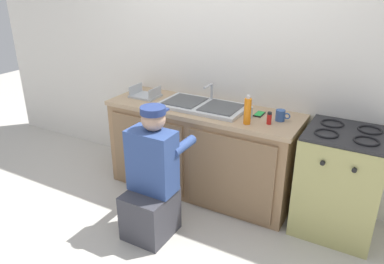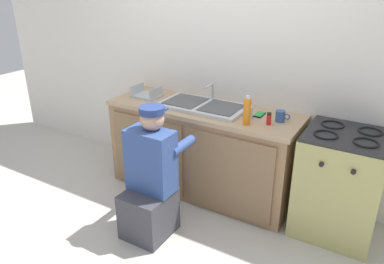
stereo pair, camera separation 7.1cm
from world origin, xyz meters
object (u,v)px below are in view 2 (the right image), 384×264
plumber_person (150,183)px  cell_phone (260,115)px  dish_rack_tray (147,94)px  stove_range (339,184)px  soap_bottle_orange (247,111)px  coffee_mug (281,116)px  spice_bottle_red (269,119)px  sink_double_basin (203,105)px  water_glass (249,113)px

plumber_person → cell_phone: 1.13m
cell_phone → dish_rack_tray: 1.19m
stove_range → soap_bottle_orange: soap_bottle_orange is taller
soap_bottle_orange → coffee_mug: 0.31m
spice_bottle_red → cell_phone: bearing=130.3°
stove_range → dish_rack_tray: 1.99m
plumber_person → dish_rack_tray: plumber_person is taller
cell_phone → soap_bottle_orange: bearing=-93.8°
sink_double_basin → plumber_person: bearing=-92.6°
soap_bottle_orange → cell_phone: soap_bottle_orange is taller
dish_rack_tray → stove_range: bearing=-0.0°
soap_bottle_orange → dish_rack_tray: 1.19m
cell_phone → sink_double_basin: bearing=-172.1°
stove_range → plumber_person: 1.55m
coffee_mug → dish_rack_tray: dish_rack_tray is taller
stove_range → dish_rack_tray: bearing=180.0°
plumber_person → dish_rack_tray: 1.11m
stove_range → coffee_mug: 0.73m
coffee_mug → soap_bottle_orange: bearing=-137.2°
spice_bottle_red → dish_rack_tray: 1.33m
spice_bottle_red → sink_double_basin: bearing=171.9°
plumber_person → spice_bottle_red: plumber_person is taller
plumber_person → water_glass: size_ratio=11.04×
cell_phone → dish_rack_tray: bearing=-176.4°
water_glass → cell_phone: 0.13m
plumber_person → cell_phone: bearing=57.2°
coffee_mug → cell_phone: size_ratio=0.90×
plumber_person → coffee_mug: plumber_person is taller
cell_phone → spice_bottle_red: bearing=-49.7°
cell_phone → water_glass: bearing=-116.1°
plumber_person → dish_rack_tray: (-0.62, 0.80, 0.44)m
sink_double_basin → cell_phone: sink_double_basin is taller
plumber_person → water_glass: bearing=56.2°
water_glass → coffee_mug: 0.27m
stove_range → spice_bottle_red: bearing=-171.2°
soap_bottle_orange → dish_rack_tray: bearing=171.2°
water_glass → cell_phone: water_glass is taller
water_glass → soap_bottle_orange: 0.16m
stove_range → spice_bottle_red: size_ratio=8.66×
water_glass → stove_range: bearing=2.6°
sink_double_basin → spice_bottle_red: bearing=-8.1°
stove_range → soap_bottle_orange: bearing=-166.8°
cell_phone → spice_bottle_red: (0.14, -0.17, 0.04)m
water_glass → spice_bottle_red: (0.20, -0.06, 0.00)m
plumber_person → cell_phone: size_ratio=7.89×
stove_range → water_glass: 0.94m
sink_double_basin → soap_bottle_orange: bearing=-19.6°
spice_bottle_red → plumber_person: bearing=-135.1°
plumber_person → soap_bottle_orange: (0.55, 0.62, 0.53)m
plumber_person → coffee_mug: bearing=47.0°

